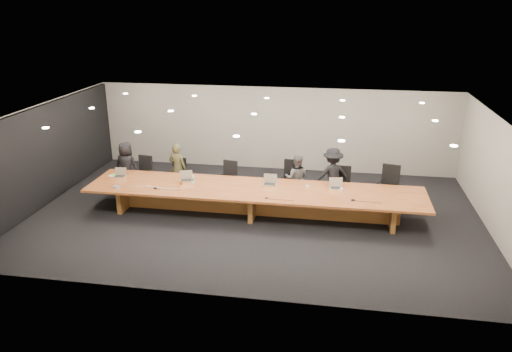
% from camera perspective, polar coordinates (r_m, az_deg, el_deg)
% --- Properties ---
extents(ground, '(12.00, 12.00, 0.00)m').
position_cam_1_polar(ground, '(13.57, -0.21, -4.40)').
color(ground, black).
rests_on(ground, ground).
extents(back_wall, '(12.00, 0.02, 2.80)m').
position_cam_1_polar(back_wall, '(16.87, 2.11, 5.43)').
color(back_wall, '#B2AFA2').
rests_on(back_wall, ground).
extents(left_wall_panel, '(0.08, 7.84, 2.74)m').
position_cam_1_polar(left_wall_panel, '(15.21, -22.87, 2.20)').
color(left_wall_panel, black).
rests_on(left_wall_panel, ground).
extents(conference_table, '(9.00, 1.80, 0.75)m').
position_cam_1_polar(conference_table, '(13.37, -0.21, -2.36)').
color(conference_table, brown).
rests_on(conference_table, ground).
extents(chair_far_left, '(0.62, 0.62, 1.07)m').
position_cam_1_polar(chair_far_left, '(15.46, -12.82, 0.28)').
color(chair_far_left, black).
rests_on(chair_far_left, ground).
extents(chair_left, '(0.54, 0.54, 1.04)m').
position_cam_1_polar(chair_left, '(15.16, -8.95, 0.08)').
color(chair_left, black).
rests_on(chair_left, ground).
extents(chair_mid_left, '(0.63, 0.63, 1.05)m').
position_cam_1_polar(chair_mid_left, '(14.70, -3.25, -0.31)').
color(chair_mid_left, black).
rests_on(chair_mid_left, ground).
extents(chair_mid_right, '(0.68, 0.68, 1.20)m').
position_cam_1_polar(chair_mid_right, '(14.30, 3.97, -0.58)').
color(chair_mid_right, black).
rests_on(chair_mid_right, ground).
extents(chair_right, '(0.56, 0.56, 1.08)m').
position_cam_1_polar(chair_right, '(14.31, 9.82, -1.06)').
color(chair_right, black).
rests_on(chair_right, ground).
extents(chair_far_right, '(0.73, 0.73, 1.19)m').
position_cam_1_polar(chair_far_right, '(14.37, 14.92, -1.14)').
color(chair_far_right, black).
rests_on(chair_far_right, ground).
extents(person_a, '(0.78, 0.55, 1.50)m').
position_cam_1_polar(person_a, '(15.54, -14.58, 1.08)').
color(person_a, black).
rests_on(person_a, ground).
extents(person_b, '(0.62, 0.47, 1.52)m').
position_cam_1_polar(person_b, '(15.05, -8.97, 0.91)').
color(person_b, '#3D3C21').
rests_on(person_b, ground).
extents(person_c, '(0.68, 0.53, 1.38)m').
position_cam_1_polar(person_c, '(14.26, 4.65, -0.26)').
color(person_c, '#505052').
rests_on(person_c, ground).
extents(person_d, '(1.18, 0.93, 1.60)m').
position_cam_1_polar(person_d, '(14.29, 8.71, 0.08)').
color(person_d, black).
rests_on(person_d, ground).
extents(laptop_a, '(0.35, 0.27, 0.25)m').
position_cam_1_polar(laptop_a, '(14.63, -15.34, 0.37)').
color(laptop_a, '#BAA88E').
rests_on(laptop_a, conference_table).
extents(laptop_b, '(0.41, 0.35, 0.28)m').
position_cam_1_polar(laptop_b, '(13.93, -8.02, -0.02)').
color(laptop_b, '#BCAC8F').
rests_on(laptop_b, conference_table).
extents(laptop_d, '(0.37, 0.27, 0.28)m').
position_cam_1_polar(laptop_d, '(13.50, 1.58, -0.46)').
color(laptop_d, tan).
rests_on(laptop_d, conference_table).
extents(laptop_e, '(0.39, 0.31, 0.28)m').
position_cam_1_polar(laptop_e, '(13.39, 9.18, -0.88)').
color(laptop_e, beige).
rests_on(laptop_e, conference_table).
extents(water_bottle, '(0.08, 0.08, 0.22)m').
position_cam_1_polar(water_bottle, '(13.75, -7.20, -0.37)').
color(water_bottle, silver).
rests_on(water_bottle, conference_table).
extents(amber_mug, '(0.09, 0.09, 0.09)m').
position_cam_1_polar(amber_mug, '(13.70, -8.57, -0.80)').
color(amber_mug, brown).
rests_on(amber_mug, conference_table).
extents(paper_cup_near, '(0.09, 0.09, 0.09)m').
position_cam_1_polar(paper_cup_near, '(13.34, 5.88, -1.26)').
color(paper_cup_near, white).
rests_on(paper_cup_near, conference_table).
extents(paper_cup_far, '(0.09, 0.09, 0.09)m').
position_cam_1_polar(paper_cup_far, '(13.28, 9.74, -1.53)').
color(paper_cup_far, white).
rests_on(paper_cup_far, conference_table).
extents(notepad, '(0.28, 0.25, 0.01)m').
position_cam_1_polar(notepad, '(14.82, -15.95, 0.06)').
color(notepad, white).
rests_on(notepad, conference_table).
extents(lime_gadget, '(0.14, 0.08, 0.02)m').
position_cam_1_polar(lime_gadget, '(14.81, -15.94, 0.13)').
color(lime_gadget, green).
rests_on(lime_gadget, notepad).
extents(av_box, '(0.23, 0.20, 0.03)m').
position_cam_1_polar(av_box, '(13.89, -15.70, -1.19)').
color(av_box, silver).
rests_on(av_box, conference_table).
extents(mic_left, '(0.15, 0.15, 0.03)m').
position_cam_1_polar(mic_left, '(13.56, -11.44, -1.33)').
color(mic_left, black).
rests_on(mic_left, conference_table).
extents(mic_center, '(0.12, 0.12, 0.03)m').
position_cam_1_polar(mic_center, '(12.64, 1.20, -2.50)').
color(mic_center, black).
rests_on(mic_center, conference_table).
extents(mic_right, '(0.16, 0.16, 0.03)m').
position_cam_1_polar(mic_right, '(12.75, 11.03, -2.67)').
color(mic_right, black).
rests_on(mic_right, conference_table).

